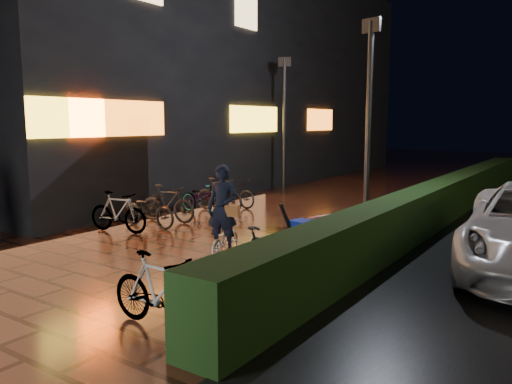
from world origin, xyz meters
The scene contains 10 objects.
ground centered at (0.00, 0.00, 0.00)m, with size 80.00×80.00×0.00m, color #381911.
hedge centered at (3.30, 8.00, 0.50)m, with size 0.70×20.00×1.00m, color black.
storefront_block centered at (-9.50, 11.50, 4.50)m, with size 12.09×22.00×9.00m.
lamp_post_hedge centered at (2.21, 5.26, 2.62)m, with size 0.46×0.16×4.76m.
lamp_post_sf centered at (-2.54, 9.49, 2.59)m, with size 0.45×0.20×4.70m.
cyclist centered at (0.88, 1.65, 0.64)m, with size 0.73×1.28×1.74m.
traffic_barrier centered at (2.35, 3.44, 0.36)m, with size 0.83×1.77×0.72m.
cart_assembly centered at (2.25, 2.17, 0.56)m, with size 0.70×0.59×1.08m.
parked_bikes_storefront centered at (-2.31, 4.13, 0.44)m, with size 1.79×4.86×0.94m.
parked_bikes_hedge centered at (2.40, -0.41, 0.47)m, with size 1.85×2.43×0.94m.
Camera 1 is at (6.50, -5.53, 2.50)m, focal length 35.00 mm.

